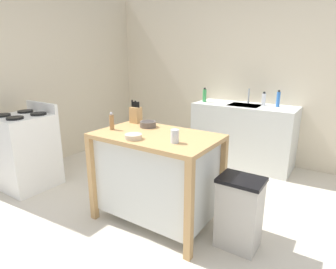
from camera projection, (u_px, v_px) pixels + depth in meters
ground_plane at (159, 229)px, 2.64m from camera, size 5.91×5.91×0.00m
wall_back at (250, 75)px, 4.23m from camera, size 4.91×0.10×2.60m
wall_left at (63, 75)px, 4.33m from camera, size 0.10×3.02×2.60m
kitchen_island at (157, 173)px, 2.67m from camera, size 1.14×0.71×0.89m
knife_block at (136, 114)px, 2.99m from camera, size 0.11×0.09×0.24m
bowl_ceramic_wide at (148, 124)px, 2.82m from camera, size 0.16×0.16×0.06m
bowl_stoneware_deep at (133, 136)px, 2.42m from camera, size 0.15×0.15×0.04m
drinking_cup at (175, 136)px, 2.30m from camera, size 0.07×0.07×0.11m
pepper_grinder at (112, 121)px, 2.71m from camera, size 0.04×0.04×0.17m
trash_bin at (239, 213)px, 2.34m from camera, size 0.36×0.28×0.63m
sink_counter at (243, 135)px, 4.15m from camera, size 1.44×0.60×0.90m
sink_faucet at (249, 96)px, 4.11m from camera, size 0.02×0.02×0.22m
bottle_hand_soap at (278, 99)px, 3.84m from camera, size 0.05×0.05×0.23m
bottle_dish_soap at (264, 99)px, 3.95m from camera, size 0.05×0.05×0.19m
bottle_spray_cleaner at (205, 95)px, 4.26m from camera, size 0.06×0.06×0.21m
stove at (26, 151)px, 3.42m from camera, size 0.60×0.60×1.02m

